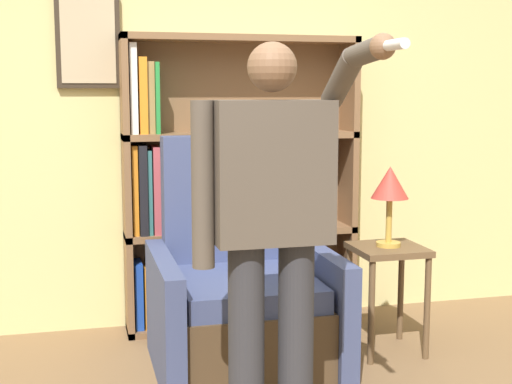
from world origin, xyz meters
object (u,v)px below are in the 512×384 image
at_px(bookcase, 216,188).
at_px(side_table, 388,268).
at_px(armchair, 241,299).
at_px(table_lamp, 390,187).
at_px(person_standing, 272,221).

xyz_separation_m(bookcase, side_table, (0.87, -0.70, -0.40)).
relative_size(armchair, side_table, 2.01).
bearing_deg(side_table, table_lamp, -116.57).
distance_m(person_standing, side_table, 1.44).
xyz_separation_m(side_table, table_lamp, (-0.00, -0.00, 0.47)).
height_order(bookcase, side_table, bookcase).
xyz_separation_m(person_standing, side_table, (0.96, 0.96, -0.49)).
height_order(bookcase, table_lamp, bookcase).
distance_m(bookcase, person_standing, 1.66).
bearing_deg(person_standing, side_table, 44.98).
bearing_deg(person_standing, bookcase, 86.95).
bearing_deg(armchair, side_table, -0.65).
distance_m(side_table, table_lamp, 0.47).
height_order(person_standing, side_table, person_standing).
bearing_deg(armchair, table_lamp, -0.65).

